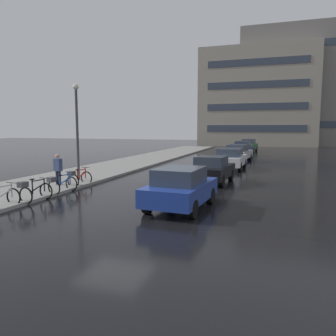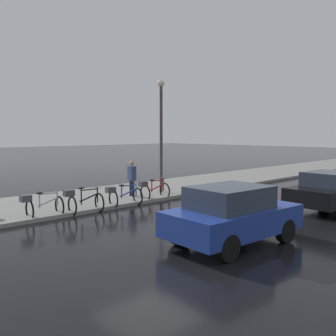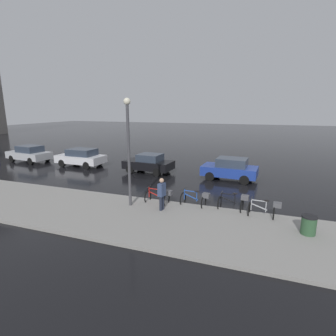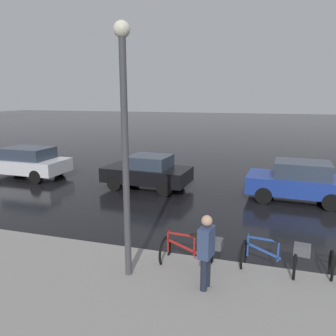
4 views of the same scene
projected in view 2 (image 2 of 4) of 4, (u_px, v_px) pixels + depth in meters
The scene contains 10 objects.
ground_plane at pixel (147, 234), 10.83m from camera, with size 140.00×140.00×0.00m, color black.
sidewalk_kerb at pixel (209, 182), 22.04m from camera, with size 4.80×60.00×0.14m, color gray.
bicycle_nearest at pixel (41, 205), 12.76m from camera, with size 0.78×1.41×0.95m.
bicycle_second at pixel (82, 201), 13.47m from camera, with size 0.81×1.44×0.99m.
bicycle_third at pixel (122, 195), 14.79m from camera, with size 0.86×1.49×0.95m.
bicycle_farthest at pixel (152, 189), 16.28m from camera, with size 0.80×1.44×0.95m.
car_blue at pixel (232, 215), 9.82m from camera, with size 2.13×3.86×1.55m.
car_black at pixel (331, 191), 14.10m from camera, with size 2.13×3.87×1.48m.
pedestrian at pixel (132, 177), 16.54m from camera, with size 0.44×0.31×1.72m.
streetlamp at pixel (161, 126), 17.48m from camera, with size 0.33×0.33×5.39m.
Camera 2 is at (8.04, -6.95, 2.92)m, focal length 40.00 mm.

